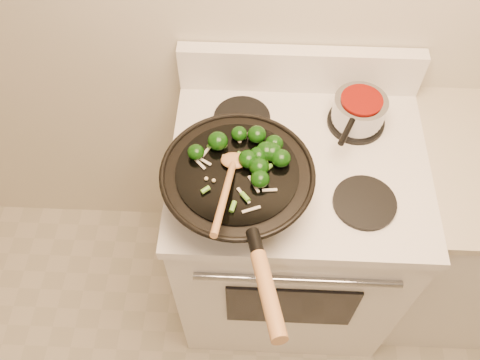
{
  "coord_description": "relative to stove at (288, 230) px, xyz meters",
  "views": [
    {
      "loc": [
        -0.24,
        0.25,
        2.15
      ],
      "look_at": [
        -0.27,
        1.01,
        1.03
      ],
      "focal_mm": 38.0,
      "sensor_mm": 36.0,
      "label": 1
    }
  ],
  "objects": [
    {
      "name": "stirfry",
      "position": [
        -0.14,
        -0.11,
        0.61
      ],
      "size": [
        0.28,
        0.27,
        0.05
      ],
      "color": "black",
      "rests_on": "wok"
    },
    {
      "name": "wooden_spoon",
      "position": [
        -0.2,
        -0.21,
        0.63
      ],
      "size": [
        0.08,
        0.32,
        0.12
      ],
      "color": "#AF7745",
      "rests_on": "wok"
    },
    {
      "name": "wok",
      "position": [
        -0.18,
        -0.16,
        0.53
      ],
      "size": [
        0.41,
        0.68,
        0.23
      ],
      "color": "black",
      "rests_on": "stove"
    },
    {
      "name": "saucepan",
      "position": [
        0.18,
        0.15,
        0.51
      ],
      "size": [
        0.16,
        0.25,
        0.1
      ],
      "color": "#989AA0",
      "rests_on": "stove"
    },
    {
      "name": "stove",
      "position": [
        0.0,
        0.0,
        0.0
      ],
      "size": [
        0.78,
        0.67,
        1.08
      ],
      "color": "white",
      "rests_on": "ground"
    }
  ]
}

